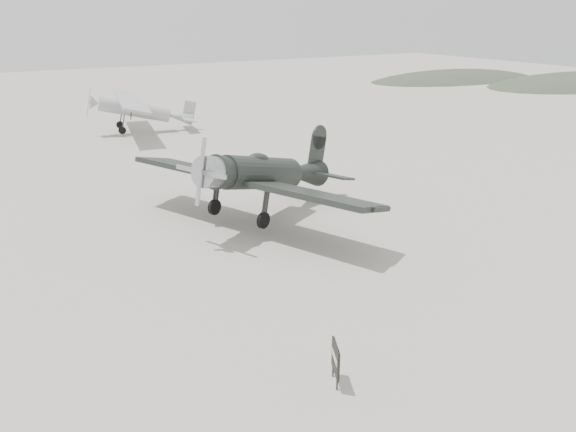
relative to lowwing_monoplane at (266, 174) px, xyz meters
name	(u,v)px	position (x,y,z in m)	size (l,w,h in m)	color
ground	(278,268)	(-2.08, -4.75, -2.09)	(160.00, 160.00, 0.00)	gray
hill_northeast	(454,79)	(47.92, 35.25, -2.09)	(32.00, 16.00, 5.20)	#353E2D
lowwing_monoplane	(266,174)	(0.00, 0.00, 0.00)	(9.15, 11.95, 3.94)	black
highwing_monoplane	(139,107)	(0.60, 21.41, -0.13)	(7.90, 11.07, 3.13)	gray
sign_board	(336,359)	(-4.12, -11.33, -1.39)	(0.37, 0.76, 1.16)	#333333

